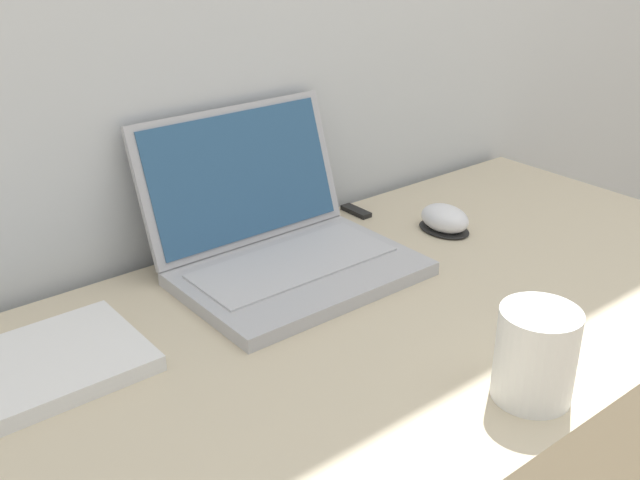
{
  "coord_description": "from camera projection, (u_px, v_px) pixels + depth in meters",
  "views": [
    {
      "loc": [
        -0.63,
        -0.32,
        1.21
      ],
      "look_at": [
        -0.06,
        0.39,
        0.78
      ],
      "focal_mm": 42.0,
      "sensor_mm": 36.0,
      "label": 1
    }
  ],
  "objects": [
    {
      "name": "laptop",
      "position": [
        279.0,
        238.0,
        1.08
      ],
      "size": [
        0.33,
        0.3,
        0.22
      ],
      "color": "#ADADB2",
      "rests_on": "desk"
    },
    {
      "name": "drink_cup",
      "position": [
        536.0,
        353.0,
        0.8
      ],
      "size": [
        0.09,
        0.09,
        0.11
      ],
      "color": "white",
      "rests_on": "desk"
    },
    {
      "name": "computer_mouse",
      "position": [
        445.0,
        220.0,
        1.22
      ],
      "size": [
        0.07,
        0.09,
        0.04
      ],
      "color": "black",
      "rests_on": "desk"
    },
    {
      "name": "usb_stick",
      "position": [
        356.0,
        211.0,
        1.29
      ],
      "size": [
        0.02,
        0.06,
        0.01
      ],
      "color": "black",
      "rests_on": "desk"
    }
  ]
}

